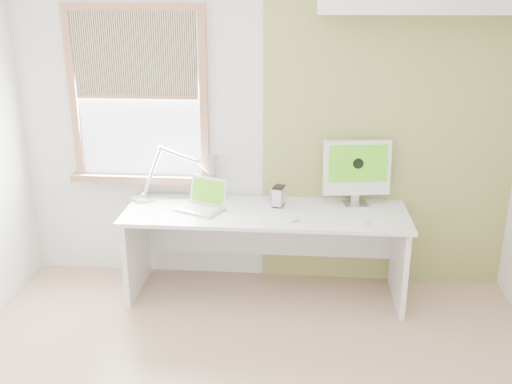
# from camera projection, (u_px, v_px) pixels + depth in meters

# --- Properties ---
(room) EXTENTS (4.04, 3.54, 2.64)m
(room) POSITION_uv_depth(u_px,v_px,m) (240.00, 204.00, 2.97)
(room) COLOR tan
(room) RESTS_ON ground
(accent_wall) EXTENTS (2.00, 0.02, 2.60)m
(accent_wall) POSITION_uv_depth(u_px,v_px,m) (389.00, 131.00, 4.53)
(accent_wall) COLOR #979548
(accent_wall) RESTS_ON room
(window) EXTENTS (1.20, 0.14, 1.42)m
(window) POSITION_uv_depth(u_px,v_px,m) (138.00, 97.00, 4.58)
(window) COLOR #A87150
(window) RESTS_ON room
(desk) EXTENTS (2.20, 0.70, 0.73)m
(desk) POSITION_uv_depth(u_px,v_px,m) (266.00, 231.00, 4.58)
(desk) COLOR white
(desk) RESTS_ON room
(desk_lamp) EXTENTS (0.81, 0.33, 0.45)m
(desk_lamp) POSITION_uv_depth(u_px,v_px,m) (198.00, 172.00, 4.63)
(desk_lamp) COLOR #B6B9BB
(desk_lamp) RESTS_ON desk
(laptop) EXTENTS (0.42, 0.38, 0.23)m
(laptop) POSITION_uv_depth(u_px,v_px,m) (204.00, 202.00, 4.49)
(laptop) COLOR #B6B9BB
(laptop) RESTS_ON desk
(phone_dock) EXTENTS (0.07, 0.07, 0.13)m
(phone_dock) POSITION_uv_depth(u_px,v_px,m) (274.00, 200.00, 4.59)
(phone_dock) COLOR #B6B9BB
(phone_dock) RESTS_ON desk
(external_drive) EXTENTS (0.11, 0.14, 0.16)m
(external_drive) POSITION_uv_depth(u_px,v_px,m) (279.00, 196.00, 4.54)
(external_drive) COLOR #B6B9BB
(external_drive) RESTS_ON desk
(imac) EXTENTS (0.54, 0.20, 0.52)m
(imac) POSITION_uv_depth(u_px,v_px,m) (357.00, 169.00, 4.51)
(imac) COLOR #B6B9BB
(imac) RESTS_ON desk
(keyboard) EXTENTS (0.47, 0.19, 0.02)m
(keyboard) POSITION_uv_depth(u_px,v_px,m) (337.00, 220.00, 4.25)
(keyboard) COLOR white
(keyboard) RESTS_ON desk
(mouse) EXTENTS (0.10, 0.12, 0.03)m
(mouse) POSITION_uv_depth(u_px,v_px,m) (294.00, 219.00, 4.27)
(mouse) COLOR white
(mouse) RESTS_ON desk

